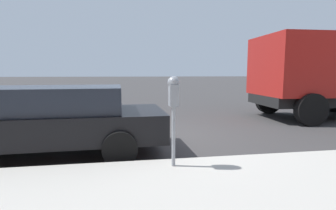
% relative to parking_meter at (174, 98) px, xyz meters
% --- Properties ---
extents(ground_plane, '(220.00, 220.00, 0.00)m').
position_rel_parking_meter_xyz_m(ground_plane, '(2.54, 0.19, -1.28)').
color(ground_plane, '#3D3A3A').
extents(parking_meter, '(0.21, 0.19, 1.45)m').
position_rel_parking_meter_xyz_m(parking_meter, '(0.00, 0.00, 0.00)').
color(parking_meter, gray).
rests_on(parking_meter, sidewalk).
extents(car_black, '(2.23, 4.91, 1.40)m').
position_rel_parking_meter_xyz_m(car_black, '(1.57, 2.34, -0.53)').
color(car_black, black).
rests_on(car_black, ground_plane).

